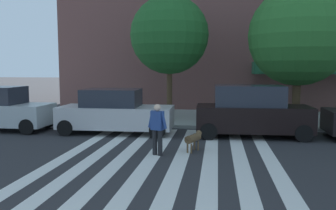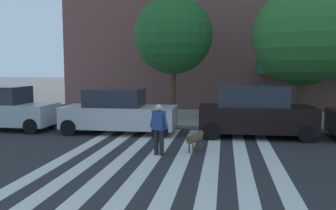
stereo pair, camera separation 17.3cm
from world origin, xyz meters
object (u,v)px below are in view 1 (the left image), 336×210
parked_car_third_in_line (252,112)px  pedestrian_dog_walker (157,127)px  street_tree_nearest (169,35)px  parked_car_behind_first (115,112)px  street_tree_middle (299,36)px  dog_on_leash (194,138)px  parked_car_near_curb (1,110)px

parked_car_third_in_line → pedestrian_dog_walker: size_ratio=2.77×
street_tree_nearest → parked_car_behind_first: bearing=-117.4°
street_tree_middle → dog_on_leash: street_tree_middle is taller
street_tree_nearest → pedestrian_dog_walker: street_tree_nearest is taller
parked_car_near_curb → street_tree_middle: 13.71m
street_tree_nearest → parked_car_third_in_line: bearing=-43.0°
parked_car_behind_first → street_tree_middle: bearing=16.7°
parked_car_third_in_line → dog_on_leash: size_ratio=4.21×
parked_car_third_in_line → pedestrian_dog_walker: parked_car_third_in_line is taller
parked_car_third_in_line → dog_on_leash: bearing=-127.3°
parked_car_near_curb → parked_car_third_in_line: (10.91, -0.00, 0.09)m
street_tree_nearest → street_tree_middle: (6.01, -1.20, -0.22)m
street_tree_middle → dog_on_leash: bearing=-130.0°
parked_car_near_curb → parked_car_behind_first: parked_car_near_curb is taller
parked_car_third_in_line → street_tree_nearest: bearing=137.0°
parked_car_behind_first → street_tree_nearest: street_tree_nearest is taller
street_tree_nearest → dog_on_leash: (1.68, -6.36, -3.95)m
dog_on_leash → street_tree_nearest: bearing=104.8°
parked_car_near_curb → pedestrian_dog_walker: 8.42m
parked_car_near_curb → street_tree_nearest: (7.09, 3.55, 3.49)m
street_tree_middle → dog_on_leash: size_ratio=5.82×
parked_car_third_in_line → street_tree_middle: street_tree_middle is taller
pedestrian_dog_walker → dog_on_leash: pedestrian_dog_walker is taller
dog_on_leash → pedestrian_dog_walker: bearing=-148.1°
parked_car_near_curb → parked_car_third_in_line: 10.91m
parked_car_behind_first → dog_on_leash: parked_car_behind_first is taller
street_tree_nearest → dog_on_leash: 7.68m
parked_car_near_curb → pedestrian_dog_walker: size_ratio=2.67×
parked_car_behind_first → street_tree_nearest: size_ratio=0.77×
parked_car_third_in_line → street_tree_middle: bearing=47.0°
street_tree_middle → street_tree_nearest: bearing=168.7°
pedestrian_dog_walker → parked_car_behind_first: bearing=124.6°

